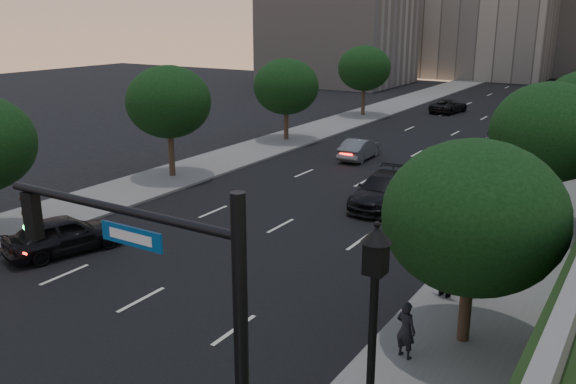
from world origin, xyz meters
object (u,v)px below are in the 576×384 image
Objects in this scene: pedestrian_b at (471,270)px; pedestrian_c at (446,273)px; traffic_signal_mast at (191,368)px; sedan_near_left at (64,234)px; sedan_far_left at (449,106)px; sedan_mid_left at (360,149)px; sedan_far_right at (497,140)px; sedan_near_right at (383,190)px; street_lamp at (372,355)px; pedestrian_a at (406,330)px.

pedestrian_b is 1.02× the size of pedestrian_c.
traffic_signal_mast is 4.01× the size of pedestrian_c.
sedan_far_left is (1.92, 44.95, -0.14)m from sedan_near_left.
sedan_far_left is 42.50m from pedestrian_b.
sedan_far_left is 42.93m from pedestrian_c.
pedestrian_c is (14.75, 3.98, 0.21)m from sedan_near_left.
sedan_far_right is at bearing -136.17° from sedan_mid_left.
sedan_near_right is at bearing -105.87° from sedan_near_left.
pedestrian_c reaches higher than sedan_far_right.
traffic_signal_mast is at bearing 99.56° from pedestrian_c.
sedan_mid_left is (3.06, 21.85, -0.10)m from sedan_near_left.
sedan_near_left reaches higher than sedan_far_right.
sedan_far_left is at bearing -74.70° from sedan_near_left.
sedan_far_left is at bearing -89.90° from sedan_mid_left.
traffic_signal_mast reaches higher than sedan_mid_left.
sedan_near_left is 2.74× the size of pedestrian_c.
traffic_signal_mast is 16.47m from sedan_near_left.
street_lamp is 1.29× the size of sedan_mid_left.
pedestrian_b is at bearing 117.77° from sedan_far_left.
traffic_signal_mast is at bearing 107.23° from sedan_mid_left.
sedan_near_left is 1.10× the size of sedan_mid_left.
sedan_mid_left is at bearing -43.69° from pedestrian_c.
pedestrian_c is at bearing -147.15° from sedan_near_left.
pedestrian_c reaches higher than sedan_far_left.
pedestrian_c reaches higher than sedan_mid_left.
sedan_near_left is at bearing 163.71° from street_lamp.
sedan_far_left is 1.06× the size of sedan_far_right.
street_lamp is at bearing 63.32° from traffic_signal_mast.
sedan_near_left reaches higher than sedan_far_left.
sedan_far_right is (-5.46, 34.14, -1.86)m from street_lamp.
sedan_mid_left is (-10.92, 30.07, -2.96)m from traffic_signal_mast.
sedan_far_left is at bearing -44.57° from pedestrian_b.
sedan_far_right is 2.61× the size of pedestrian_c.
sedan_near_left is 16.11m from pedestrian_b.
sedan_far_right is at bearing -51.53° from pedestrian_b.
pedestrian_a is at bearing 100.56° from street_lamp.
pedestrian_b is at bearing -79.10° from pedestrian_a.
sedan_near_left is at bearing 79.28° from sedan_mid_left.
street_lamp reaches higher than sedan_mid_left.
traffic_signal_mast is 54.61m from sedan_far_left.
sedan_near_left is 2.80× the size of pedestrian_a.
pedestrian_a is at bearing 106.56° from pedestrian_c.
pedestrian_a is (15.01, -0.40, 0.19)m from sedan_near_left.
street_lamp is 34.62m from sedan_far_right.
pedestrian_c is (-0.26, 4.38, 0.02)m from pedestrian_a.
traffic_signal_mast is 1.23× the size of sedan_near_right.
sedan_near_right is (8.60, 12.93, 0.01)m from sedan_near_left.
pedestrian_b is at bearing -145.47° from sedan_near_left.
sedan_near_right is (-5.39, 21.15, -2.85)m from traffic_signal_mast.
sedan_near_right is 10.73m from pedestrian_b.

